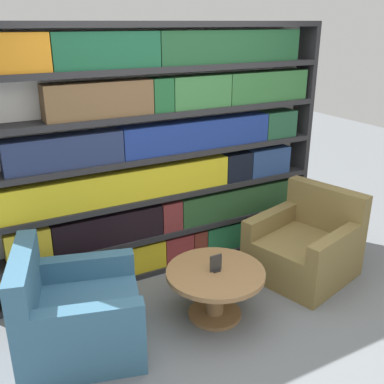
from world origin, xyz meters
name	(u,v)px	position (x,y,z in m)	size (l,w,h in m)	color
ground_plane	(238,339)	(0.00, 0.00, 0.00)	(14.00, 14.00, 0.00)	slate
bookshelf	(162,155)	(-0.01, 1.30, 1.13)	(3.26, 0.30, 2.27)	silver
armchair_left	(75,315)	(-1.09, 0.51, 0.27)	(1.04, 1.01, 0.80)	#386684
armchair_right	(305,247)	(1.10, 0.51, 0.27)	(1.03, 1.01, 0.80)	olive
coffee_table	(216,283)	(0.00, 0.35, 0.30)	(0.79, 0.79, 0.42)	olive
table_sign	(216,264)	(0.00, 0.35, 0.48)	(0.10, 0.06, 0.14)	black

